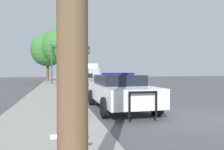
{
  "coord_description": "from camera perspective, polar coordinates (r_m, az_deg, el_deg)",
  "views": [
    {
      "loc": [
        -4.81,
        -6.38,
        1.57
      ],
      "look_at": [
        -0.63,
        10.11,
        1.29
      ],
      "focal_mm": 35.0,
      "sensor_mm": 36.0,
      "label": 1
    }
  ],
  "objects": [
    {
      "name": "ground_plane",
      "position": [
        8.15,
        22.71,
        -10.25
      ],
      "size": [
        110.0,
        110.0,
        0.0
      ],
      "primitive_type": "plane",
      "color": "#4F4F54"
    },
    {
      "name": "sidewalk_left",
      "position": [
        6.57,
        -16.75,
        -12.36
      ],
      "size": [
        3.0,
        110.0,
        0.13
      ],
      "color": "#99968C",
      "rests_on": "ground_plane"
    },
    {
      "name": "police_car",
      "position": [
        9.05,
        1.94,
        -4.09
      ],
      "size": [
        2.12,
        4.99,
        1.51
      ],
      "rotation": [
        0.0,
        0.0,
        3.14
      ],
      "color": "white",
      "rests_on": "ground_plane"
    },
    {
      "name": "fire_hydrant",
      "position": [
        3.88,
        -11.55,
        -14.83
      ],
      "size": [
        0.56,
        0.25,
        0.73
      ],
      "color": "white",
      "rests_on": "sidewalk_left"
    },
    {
      "name": "traffic_light",
      "position": [
        25.87,
        -11.33,
        5.0
      ],
      "size": [
        4.43,
        0.35,
        4.53
      ],
      "color": "#424247",
      "rests_on": "sidewalk_left"
    },
    {
      "name": "car_background_midblock",
      "position": [
        25.87,
        -7.16,
        -0.94
      ],
      "size": [
        1.96,
        4.51,
        1.32
      ],
      "rotation": [
        0.0,
        0.0,
        0.01
      ],
      "color": "slate",
      "rests_on": "ground_plane"
    },
    {
      "name": "car_background_distant",
      "position": [
        50.66,
        -9.74,
        -0.02
      ],
      "size": [
        2.33,
        4.72,
        1.35
      ],
      "rotation": [
        0.0,
        0.0,
        -0.08
      ],
      "color": "navy",
      "rests_on": "ground_plane"
    },
    {
      "name": "box_truck",
      "position": [
        48.12,
        -5.5,
        1.15
      ],
      "size": [
        2.76,
        6.66,
        3.23
      ],
      "rotation": [
        0.0,
        0.0,
        3.18
      ],
      "color": "#B7B7BC",
      "rests_on": "ground_plane"
    },
    {
      "name": "tree_sidewalk_mid",
      "position": [
        28.48,
        -13.24,
        7.16
      ],
      "size": [
        4.66,
        4.66,
        6.88
      ],
      "color": "#4C3823",
      "rests_on": "sidewalk_left"
    },
    {
      "name": "tree_sidewalk_far",
      "position": [
        34.58,
        -16.47,
        6.29
      ],
      "size": [
        4.99,
        4.99,
        7.18
      ],
      "color": "brown",
      "rests_on": "sidewalk_left"
    }
  ]
}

